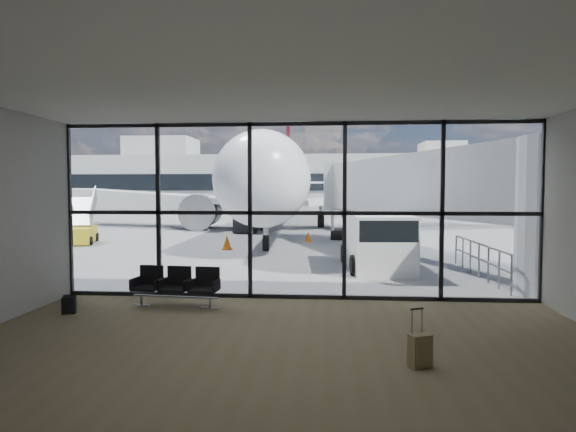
# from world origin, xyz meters

# --- Properties ---
(ground) EXTENTS (220.00, 220.00, 0.00)m
(ground) POSITION_xyz_m (0.00, 40.00, 0.00)
(ground) COLOR slate
(ground) RESTS_ON ground
(lounge_shell) EXTENTS (12.02, 8.01, 4.51)m
(lounge_shell) POSITION_xyz_m (0.00, -4.80, 2.65)
(lounge_shell) COLOR brown
(lounge_shell) RESTS_ON ground
(glass_curtain_wall) EXTENTS (12.10, 0.12, 4.50)m
(glass_curtain_wall) POSITION_xyz_m (0.00, 0.00, 2.25)
(glass_curtain_wall) COLOR white
(glass_curtain_wall) RESTS_ON ground
(jet_bridge) EXTENTS (8.00, 16.50, 4.33)m
(jet_bridge) POSITION_xyz_m (4.90, 7.07, 2.76)
(jet_bridge) COLOR #9D9FA2
(jet_bridge) RESTS_ON ground
(apron_railing) EXTENTS (0.06, 5.46, 1.11)m
(apron_railing) POSITION_xyz_m (5.60, 3.50, 0.72)
(apron_railing) COLOR gray
(apron_railing) RESTS_ON ground
(far_terminal) EXTENTS (80.00, 12.20, 11.00)m
(far_terminal) POSITION_xyz_m (-0.59, 61.97, 4.21)
(far_terminal) COLOR #B0B0AB
(far_terminal) RESTS_ON ground
(tree_0) EXTENTS (4.95, 4.95, 7.12)m
(tree_0) POSITION_xyz_m (-45.00, 72.00, 4.63)
(tree_0) COLOR #382619
(tree_0) RESTS_ON ground
(tree_1) EXTENTS (5.61, 5.61, 8.07)m
(tree_1) POSITION_xyz_m (-39.00, 72.00, 5.25)
(tree_1) COLOR #382619
(tree_1) RESTS_ON ground
(tree_2) EXTENTS (6.27, 6.27, 9.03)m
(tree_2) POSITION_xyz_m (-33.00, 72.00, 5.88)
(tree_2) COLOR #382619
(tree_2) RESTS_ON ground
(tree_3) EXTENTS (4.95, 4.95, 7.12)m
(tree_3) POSITION_xyz_m (-27.00, 72.00, 4.63)
(tree_3) COLOR #382619
(tree_3) RESTS_ON ground
(tree_4) EXTENTS (5.61, 5.61, 8.07)m
(tree_4) POSITION_xyz_m (-21.00, 72.00, 5.25)
(tree_4) COLOR #382619
(tree_4) RESTS_ON ground
(tree_5) EXTENTS (6.27, 6.27, 9.03)m
(tree_5) POSITION_xyz_m (-15.00, 72.00, 5.88)
(tree_5) COLOR #382619
(tree_5) RESTS_ON ground
(seating_row) EXTENTS (2.11, 0.77, 0.94)m
(seating_row) POSITION_xyz_m (-2.83, -0.94, 0.52)
(seating_row) COLOR gray
(seating_row) RESTS_ON ground
(backpack) EXTENTS (0.32, 0.31, 0.42)m
(backpack) POSITION_xyz_m (-5.00, -1.94, 0.20)
(backpack) COLOR black
(backpack) RESTS_ON ground
(suitcase) EXTENTS (0.39, 0.34, 0.92)m
(suitcase) POSITION_xyz_m (2.21, -4.64, 0.28)
(suitcase) COLOR olive
(suitcase) RESTS_ON ground
(airliner) EXTENTS (35.06, 40.62, 10.46)m
(airliner) POSITION_xyz_m (-2.74, 25.15, 3.19)
(airliner) COLOR white
(airliner) RESTS_ON ground
(service_van) EXTENTS (2.43, 4.59, 1.94)m
(service_van) POSITION_xyz_m (2.53, 4.96, 1.00)
(service_van) COLOR white
(service_van) RESTS_ON ground
(belt_loader) EXTENTS (1.74, 3.95, 1.78)m
(belt_loader) POSITION_xyz_m (-4.44, 19.79, 0.60)
(belt_loader) COLOR black
(belt_loader) RESTS_ON ground
(mobile_stairs) EXTENTS (2.57, 3.74, 2.40)m
(mobile_stairs) POSITION_xyz_m (-12.33, 12.09, 0.58)
(mobile_stairs) COLOR gold
(mobile_stairs) RESTS_ON ground
(traffic_cone_a) EXTENTS (0.48, 0.48, 0.69)m
(traffic_cone_a) POSITION_xyz_m (-3.91, 10.09, 0.33)
(traffic_cone_a) COLOR #D15C0B
(traffic_cone_a) RESTS_ON ground
(traffic_cone_b) EXTENTS (0.40, 0.40, 0.57)m
(traffic_cone_b) POSITION_xyz_m (-0.23, 13.90, 0.27)
(traffic_cone_b) COLOR orange
(traffic_cone_b) RESTS_ON ground
(traffic_cone_c) EXTENTS (0.45, 0.45, 0.64)m
(traffic_cone_c) POSITION_xyz_m (5.00, 17.00, 0.31)
(traffic_cone_c) COLOR #F23B0C
(traffic_cone_c) RESTS_ON ground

